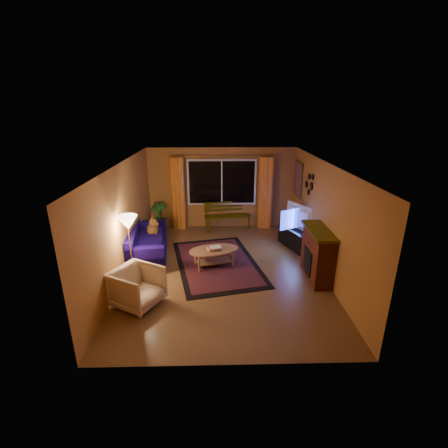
{
  "coord_description": "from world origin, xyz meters",
  "views": [
    {
      "loc": [
        -0.19,
        -6.84,
        3.63
      ],
      "look_at": [
        0.0,
        0.3,
        1.05
      ],
      "focal_mm": 26.0,
      "sensor_mm": 36.0,
      "label": 1
    }
  ],
  "objects_px": {
    "sofa": "(148,242)",
    "coffee_table": "(214,258)",
    "bench": "(228,222)",
    "tv_console": "(297,239)",
    "floor_lamp": "(131,250)",
    "armchair": "(137,285)"
  },
  "relations": [
    {
      "from": "sofa",
      "to": "coffee_table",
      "type": "distance_m",
      "value": 1.77
    },
    {
      "from": "bench",
      "to": "coffee_table",
      "type": "height_order",
      "value": "coffee_table"
    },
    {
      "from": "sofa",
      "to": "tv_console",
      "type": "xyz_separation_m",
      "value": [
        3.92,
        0.45,
        -0.15
      ]
    },
    {
      "from": "bench",
      "to": "tv_console",
      "type": "bearing_deg",
      "value": -51.65
    },
    {
      "from": "bench",
      "to": "floor_lamp",
      "type": "height_order",
      "value": "floor_lamp"
    },
    {
      "from": "floor_lamp",
      "to": "bench",
      "type": "bearing_deg",
      "value": 56.3
    },
    {
      "from": "bench",
      "to": "floor_lamp",
      "type": "relative_size",
      "value": 0.93
    },
    {
      "from": "sofa",
      "to": "floor_lamp",
      "type": "bearing_deg",
      "value": -100.76
    },
    {
      "from": "armchair",
      "to": "coffee_table",
      "type": "height_order",
      "value": "armchair"
    },
    {
      "from": "bench",
      "to": "armchair",
      "type": "height_order",
      "value": "armchair"
    },
    {
      "from": "bench",
      "to": "coffee_table",
      "type": "xyz_separation_m",
      "value": [
        -0.42,
        -2.52,
        0.0
      ]
    },
    {
      "from": "sofa",
      "to": "coffee_table",
      "type": "xyz_separation_m",
      "value": [
        1.67,
        -0.55,
        -0.19
      ]
    },
    {
      "from": "tv_console",
      "to": "sofa",
      "type": "bearing_deg",
      "value": 165.95
    },
    {
      "from": "sofa",
      "to": "floor_lamp",
      "type": "xyz_separation_m",
      "value": [
        -0.08,
        -1.3,
        0.36
      ]
    },
    {
      "from": "sofa",
      "to": "floor_lamp",
      "type": "relative_size",
      "value": 1.31
    },
    {
      "from": "floor_lamp",
      "to": "tv_console",
      "type": "distance_m",
      "value": 4.39
    },
    {
      "from": "sofa",
      "to": "coffee_table",
      "type": "height_order",
      "value": "sofa"
    },
    {
      "from": "sofa",
      "to": "floor_lamp",
      "type": "distance_m",
      "value": 1.35
    },
    {
      "from": "floor_lamp",
      "to": "tv_console",
      "type": "relative_size",
      "value": 1.24
    },
    {
      "from": "armchair",
      "to": "bench",
      "type": "bearing_deg",
      "value": 4.15
    },
    {
      "from": "bench",
      "to": "sofa",
      "type": "height_order",
      "value": "sofa"
    },
    {
      "from": "floor_lamp",
      "to": "tv_console",
      "type": "height_order",
      "value": "floor_lamp"
    }
  ]
}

